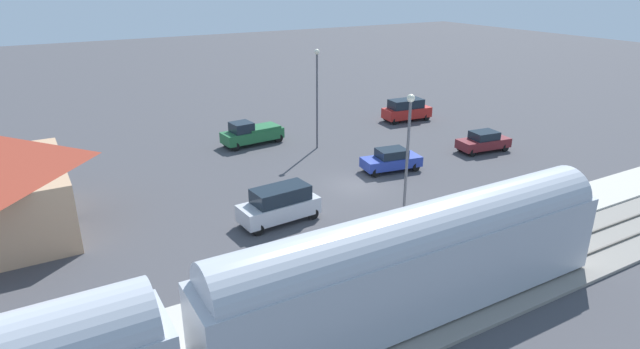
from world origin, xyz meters
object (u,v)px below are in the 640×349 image
object	(u,v)px
suv_red	(406,110)
light_pole_near_platform	(408,148)
pedestrian_on_platform	(554,196)
sedan_blue	(391,160)
suv_silver	(280,204)
light_pole_lot_center	(317,88)
sedan_maroon	(484,141)
pickup_green	(251,133)

from	to	relation	value
suv_red	light_pole_near_platform	size ratio (longest dim) A/B	0.62
pedestrian_on_platform	sedan_blue	world-z (taller)	pedestrian_on_platform
suv_silver	suv_red	bearing A→B (deg)	-55.74
suv_red	light_pole_lot_center	bearing A→B (deg)	104.78
suv_silver	suv_red	world-z (taller)	same
suv_silver	sedan_maroon	xyz separation A→B (m)	(3.52, -20.81, -0.27)
pedestrian_on_platform	suv_silver	size ratio (longest dim) A/B	0.34
pedestrian_on_platform	light_pole_lot_center	xyz separation A→B (m)	(18.97, 6.09, 3.95)
light_pole_lot_center	light_pole_near_platform	bearing A→B (deg)	168.33
light_pole_lot_center	pickup_green	bearing A→B (deg)	50.22
pedestrian_on_platform	sedan_blue	xyz separation A→B (m)	(11.29, 3.97, -0.40)
pedestrian_on_platform	suv_red	distance (m)	23.10
pedestrian_on_platform	light_pole_near_platform	size ratio (longest dim) A/B	0.21
pedestrian_on_platform	pickup_green	distance (m)	25.08
pickup_green	light_pole_lot_center	size ratio (longest dim) A/B	0.66
sedan_blue	suv_red	xyz separation A→B (m)	(10.95, -10.25, 0.27)
pedestrian_on_platform	sedan_maroon	world-z (taller)	pedestrian_on_platform
suv_red	light_pole_near_platform	world-z (taller)	light_pole_near_platform
sedan_maroon	light_pole_near_platform	xyz separation A→B (m)	(-8.15, 15.03, 4.19)
sedan_maroon	light_pole_lot_center	size ratio (longest dim) A/B	0.56
suv_red	pedestrian_on_platform	bearing A→B (deg)	164.23
suv_red	light_pole_near_platform	xyz separation A→B (m)	(-19.23, 15.67, 3.92)
sedan_maroon	light_pole_lot_center	xyz separation A→B (m)	(7.82, 11.73, 4.36)
pickup_green	light_pole_near_platform	size ratio (longest dim) A/B	0.69
suv_silver	pickup_green	xyz separation A→B (m)	(15.10, -4.57, -0.12)
pickup_green	sedan_blue	bearing A→B (deg)	-149.90
light_pole_near_platform	light_pole_lot_center	distance (m)	16.31
pickup_green	light_pole_lot_center	world-z (taller)	light_pole_lot_center
suv_red	light_pole_lot_center	world-z (taller)	light_pole_lot_center
pickup_green	sedan_maroon	xyz separation A→B (m)	(-11.58, -16.25, -0.15)
sedan_blue	light_pole_lot_center	xyz separation A→B (m)	(7.68, 2.12, 4.36)
sedan_blue	light_pole_near_platform	world-z (taller)	light_pole_near_platform
sedan_maroon	pickup_green	bearing A→B (deg)	54.52
sedan_blue	sedan_maroon	bearing A→B (deg)	-90.84
pedestrian_on_platform	suv_red	bearing A→B (deg)	-15.77
suv_silver	sedan_blue	bearing A→B (deg)	-71.89
pedestrian_on_platform	suv_silver	distance (m)	16.98
pickup_green	sedan_blue	distance (m)	13.22
suv_silver	sedan_blue	xyz separation A→B (m)	(3.66, -11.20, -0.27)
pedestrian_on_platform	sedan_blue	size ratio (longest dim) A/B	0.36
suv_silver	sedan_maroon	world-z (taller)	suv_silver
suv_red	sedan_blue	bearing A→B (deg)	136.89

